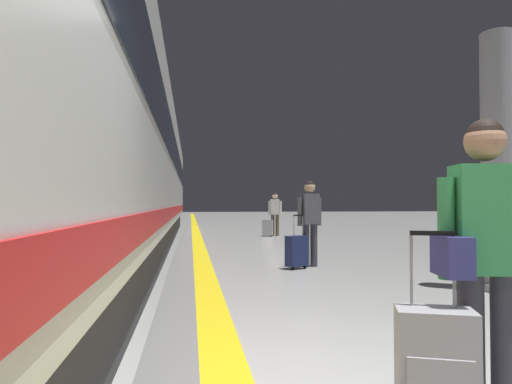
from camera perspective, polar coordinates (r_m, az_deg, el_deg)
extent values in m
cube|color=yellow|center=(12.01, -7.46, -7.21)|extent=(0.36, 80.00, 0.01)
cube|color=slate|center=(12.01, -9.02, -7.21)|extent=(0.61, 80.00, 0.01)
cube|color=#38383D|center=(8.71, -20.99, -7.01)|extent=(2.67, 29.41, 0.70)
cube|color=silver|center=(8.72, -20.88, 4.85)|extent=(2.90, 30.63, 2.90)
cylinder|color=silver|center=(8.98, -20.79, 13.76)|extent=(2.84, 30.02, 2.84)
cube|color=black|center=(8.76, -20.86, 7.12)|extent=(2.93, 28.80, 0.80)
cube|color=red|center=(8.67, -20.95, -2.73)|extent=(2.94, 30.02, 0.24)
cube|color=gray|center=(13.49, -22.83, 1.58)|extent=(0.02, 0.90, 2.00)
cylinder|color=#383842|center=(2.80, 29.83, -17.63)|extent=(0.14, 0.14, 0.82)
cylinder|color=#383842|center=(2.73, 26.38, -18.11)|extent=(0.14, 0.14, 0.82)
cube|color=#338C4C|center=(2.65, 27.94, -3.16)|extent=(0.36, 0.26, 0.59)
cylinder|color=#338C4C|center=(2.56, 23.68, -4.36)|extent=(0.09, 0.09, 0.55)
sphere|color=#A37556|center=(2.67, 27.83, 5.88)|extent=(0.21, 0.21, 0.21)
sphere|color=black|center=(2.68, 27.82, 6.39)|extent=(0.20, 0.20, 0.20)
cube|color=navy|center=(2.56, 24.29, -7.64)|extent=(0.19, 0.30, 0.21)
cube|color=#9E9EA3|center=(2.53, 22.51, -20.67)|extent=(0.43, 0.34, 0.60)
cylinder|color=gray|center=(2.49, 24.54, -9.34)|extent=(0.02, 0.02, 0.38)
cylinder|color=gray|center=(2.45, 19.72, -9.51)|extent=(0.02, 0.02, 0.38)
cube|color=black|center=(2.45, 22.10, -5.03)|extent=(0.22, 0.10, 0.02)
cylinder|color=#383842|center=(8.31, 6.57, -7.00)|extent=(0.13, 0.13, 0.81)
cylinder|color=#383842|center=(8.40, 7.60, -6.94)|extent=(0.13, 0.13, 0.81)
cube|color=#4C4C51|center=(8.32, 7.07, -2.22)|extent=(0.36, 0.27, 0.58)
cylinder|color=#4C4C51|center=(8.22, 5.76, -2.56)|extent=(0.09, 0.09, 0.54)
cylinder|color=#4C4C51|center=(8.43, 8.28, -2.53)|extent=(0.09, 0.09, 0.54)
sphere|color=tan|center=(8.32, 7.06, 0.63)|extent=(0.21, 0.21, 0.21)
sphere|color=black|center=(8.32, 7.06, 0.79)|extent=(0.19, 0.19, 0.19)
cube|color=#19234C|center=(8.06, 5.33, -7.69)|extent=(0.44, 0.37, 0.54)
cube|color=#19234C|center=(8.15, 4.79, -8.09)|extent=(0.29, 0.15, 0.30)
cylinder|color=black|center=(7.95, 4.85, -9.96)|extent=(0.04, 0.06, 0.06)
cylinder|color=black|center=(8.14, 6.41, -9.76)|extent=(0.04, 0.06, 0.06)
cylinder|color=gray|center=(7.91, 5.00, -4.45)|extent=(0.02, 0.02, 0.38)
cylinder|color=gray|center=(8.05, 6.14, -4.40)|extent=(0.02, 0.02, 0.38)
cube|color=black|center=(7.97, 5.57, -3.06)|extent=(0.21, 0.12, 0.02)
cylinder|color=brown|center=(16.13, 2.21, -4.37)|extent=(0.13, 0.13, 0.79)
cylinder|color=brown|center=(16.12, 2.81, -4.37)|extent=(0.13, 0.13, 0.79)
cube|color=silver|center=(16.10, 2.51, -1.96)|extent=(0.36, 0.26, 0.57)
cylinder|color=silver|center=(16.12, 1.77, -2.13)|extent=(0.08, 0.08, 0.53)
cylinder|color=silver|center=(16.10, 3.25, -2.12)|extent=(0.08, 0.08, 0.53)
sphere|color=beige|center=(16.10, 2.50, -0.52)|extent=(0.21, 0.21, 0.21)
sphere|color=black|center=(16.10, 2.50, -0.43)|extent=(0.19, 0.19, 0.19)
cube|color=#9E9EA3|center=(15.82, 1.54, -4.65)|extent=(0.43, 0.33, 0.55)
cube|color=#9E9EA3|center=(15.94, 1.60, -4.87)|extent=(0.30, 0.11, 0.30)
cylinder|color=black|center=(15.80, 0.99, -5.76)|extent=(0.04, 0.06, 0.06)
cylinder|color=black|center=(15.76, 2.03, -5.77)|extent=(0.04, 0.06, 0.06)
cylinder|color=gray|center=(6.96, 29.18, 3.63)|extent=(0.44, 0.44, 3.60)
cube|color=gray|center=(7.03, 29.37, -10.73)|extent=(0.56, 0.56, 0.10)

